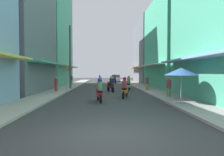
# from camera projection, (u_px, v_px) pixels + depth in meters

# --- Properties ---
(ground_plane) EXTENTS (89.04, 89.04, 0.00)m
(ground_plane) POSITION_uv_depth(u_px,v_px,m) (105.00, 89.00, 21.79)
(ground_plane) COLOR #38383A
(sidewalk_left) EXTENTS (2.20, 48.47, 0.12)m
(sidewalk_left) POSITION_uv_depth(u_px,v_px,m) (65.00, 88.00, 21.60)
(sidewalk_left) COLOR #ADA89E
(sidewalk_left) RESTS_ON ground
(sidewalk_right) EXTENTS (2.20, 48.47, 0.12)m
(sidewalk_right) POSITION_uv_depth(u_px,v_px,m) (145.00, 88.00, 21.99)
(sidewalk_right) COLOR #9E9991
(sidewalk_right) RESTS_ON ground
(building_left_mid) EXTENTS (7.05, 8.84, 12.83)m
(building_left_mid) POSITION_uv_depth(u_px,v_px,m) (12.00, 25.00, 17.48)
(building_left_mid) COLOR slate
(building_left_mid) RESTS_ON ground
(building_left_far) EXTENTS (7.05, 10.80, 17.47)m
(building_left_far) POSITION_uv_depth(u_px,v_px,m) (46.00, 27.00, 27.70)
(building_left_far) COLOR #4CB28C
(building_left_far) RESTS_ON ground
(building_right_mid) EXTENTS (7.05, 10.12, 10.85)m
(building_right_mid) POSITION_uv_depth(u_px,v_px,m) (177.00, 44.00, 22.73)
(building_right_mid) COLOR #4CB28C
(building_right_mid) RESTS_ON ground
(building_right_far) EXTENTS (7.05, 9.87, 11.19)m
(building_right_far) POSITION_uv_depth(u_px,v_px,m) (154.00, 52.00, 33.38)
(building_right_far) COLOR slate
(building_right_far) RESTS_ON ground
(motorbike_green) EXTENTS (0.78, 1.73, 1.58)m
(motorbike_green) POSITION_uv_depth(u_px,v_px,m) (100.00, 79.00, 35.29)
(motorbike_green) COLOR black
(motorbike_green) RESTS_ON ground
(motorbike_orange) EXTENTS (0.73, 1.75, 1.58)m
(motorbike_orange) POSITION_uv_depth(u_px,v_px,m) (125.00, 89.00, 13.80)
(motorbike_orange) COLOR black
(motorbike_orange) RESTS_ON ground
(motorbike_maroon) EXTENTS (0.74, 1.75, 1.58)m
(motorbike_maroon) POSITION_uv_depth(u_px,v_px,m) (111.00, 85.00, 18.18)
(motorbike_maroon) COLOR black
(motorbike_maroon) RESTS_ON ground
(motorbike_white) EXTENTS (0.66, 1.77, 1.58)m
(motorbike_white) POSITION_uv_depth(u_px,v_px,m) (129.00, 84.00, 19.35)
(motorbike_white) COLOR black
(motorbike_white) RESTS_ON ground
(motorbike_blue) EXTENTS (0.65, 1.78, 1.58)m
(motorbike_blue) POSITION_uv_depth(u_px,v_px,m) (115.00, 79.00, 31.83)
(motorbike_blue) COLOR black
(motorbike_blue) RESTS_ON ground
(motorbike_red) EXTENTS (0.58, 1.80, 1.58)m
(motorbike_red) POSITION_uv_depth(u_px,v_px,m) (99.00, 91.00, 11.94)
(motorbike_red) COLOR black
(motorbike_red) RESTS_ON ground
(parked_car) EXTENTS (2.00, 4.20, 1.45)m
(parked_car) POSITION_uv_depth(u_px,v_px,m) (116.00, 78.00, 37.44)
(parked_car) COLOR silver
(parked_car) RESTS_ON ground
(pedestrian_foreground) EXTENTS (0.34, 0.34, 1.59)m
(pedestrian_foreground) POSITION_uv_depth(u_px,v_px,m) (169.00, 87.00, 13.70)
(pedestrian_foreground) COLOR #598C59
(pedestrian_foreground) RESTS_ON ground
(pedestrian_crossing) EXTENTS (0.34, 0.34, 1.57)m
(pedestrian_crossing) POSITION_uv_depth(u_px,v_px,m) (56.00, 84.00, 17.68)
(pedestrian_crossing) COLOR #99333F
(pedestrian_crossing) RESTS_ON ground
(pedestrian_far) EXTENTS (0.34, 0.34, 1.64)m
(pedestrian_far) POSITION_uv_depth(u_px,v_px,m) (71.00, 80.00, 27.09)
(pedestrian_far) COLOR #598C59
(pedestrian_far) RESTS_ON ground
(pedestrian_midway) EXTENTS (0.34, 0.34, 1.61)m
(pedestrian_midway) POSITION_uv_depth(u_px,v_px,m) (147.00, 83.00, 19.27)
(pedestrian_midway) COLOR #BF8C3F
(pedestrian_midway) RESTS_ON ground
(vendor_umbrella) EXTENTS (2.01, 2.01, 2.19)m
(vendor_umbrella) POSITION_uv_depth(u_px,v_px,m) (181.00, 72.00, 11.00)
(vendor_umbrella) COLOR #99999E
(vendor_umbrella) RESTS_ON ground
(utility_pole) EXTENTS (0.20, 1.20, 7.14)m
(utility_pole) POSITION_uv_depth(u_px,v_px,m) (70.00, 57.00, 20.49)
(utility_pole) COLOR #4C4C4F
(utility_pole) RESTS_ON ground
(street_sign_no_entry) EXTENTS (0.07, 0.60, 2.65)m
(street_sign_no_entry) POSITION_uv_depth(u_px,v_px,m) (67.00, 74.00, 18.12)
(street_sign_no_entry) COLOR gray
(street_sign_no_entry) RESTS_ON ground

